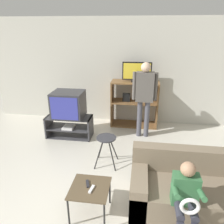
{
  "coord_description": "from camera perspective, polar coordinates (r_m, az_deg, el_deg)",
  "views": [
    {
      "loc": [
        0.75,
        -1.57,
        2.35
      ],
      "look_at": [
        0.23,
        2.12,
        0.9
      ],
      "focal_mm": 35.0,
      "sensor_mm": 36.0,
      "label": 1
    }
  ],
  "objects": [
    {
      "name": "tv_stand",
      "position": [
        5.08,
        -11.04,
        -3.78
      ],
      "size": [
        1.02,
        0.45,
        0.48
      ],
      "color": "#38383D",
      "rests_on": "ground_plane"
    },
    {
      "name": "media_shelf",
      "position": [
        5.46,
        5.86,
        2.23
      ],
      "size": [
        1.15,
        0.46,
        1.14
      ],
      "color": "brown",
      "rests_on": "ground_plane"
    },
    {
      "name": "snack_table",
      "position": [
        3.01,
        -5.78,
        -19.68
      ],
      "size": [
        0.5,
        0.5,
        0.43
      ],
      "color": "brown",
      "rests_on": "ground_plane"
    },
    {
      "name": "remote_control_black",
      "position": [
        3.02,
        -6.4,
        -18.1
      ],
      "size": [
        0.08,
        0.15,
        0.02
      ],
      "primitive_type": "cube",
      "rotation": [
        0.0,
        0.0,
        0.34
      ],
      "color": "#232328",
      "rests_on": "snack_table"
    },
    {
      "name": "television_flat",
      "position": [
        5.26,
        6.51,
        10.23
      ],
      "size": [
        0.69,
        0.2,
        0.46
      ],
      "color": "black",
      "rests_on": "media_shelf"
    },
    {
      "name": "wall_back",
      "position": [
        5.61,
        0.19,
        10.46
      ],
      "size": [
        6.4,
        0.06,
        2.6
      ],
      "color": "beige",
      "rests_on": "ground_plane"
    },
    {
      "name": "person_seated_child",
      "position": [
        2.77,
        18.74,
        -20.17
      ],
      "size": [
        0.33,
        0.43,
        0.97
      ],
      "color": "#2D2D38",
      "rests_on": "ground_plane"
    },
    {
      "name": "couch",
      "position": [
        3.37,
        22.02,
        -18.62
      ],
      "size": [
        1.88,
        0.81,
        0.78
      ],
      "color": "#756651",
      "rests_on": "ground_plane"
    },
    {
      "name": "person_standing_adult",
      "position": [
        4.77,
        8.49,
        4.9
      ],
      "size": [
        0.53,
        0.2,
        1.68
      ],
      "color": "#4C4C56",
      "rests_on": "ground_plane"
    },
    {
      "name": "television_main",
      "position": [
        4.89,
        -11.32,
        1.94
      ],
      "size": [
        0.67,
        0.57,
        0.57
      ],
      "color": "#2D2D33",
      "rests_on": "tv_stand"
    },
    {
      "name": "remote_control_white",
      "position": [
        2.94,
        -5.37,
        -19.42
      ],
      "size": [
        0.06,
        0.15,
        0.02
      ],
      "primitive_type": "cube",
      "rotation": [
        0.0,
        0.0,
        -0.18
      ],
      "color": "silver",
      "rests_on": "snack_table"
    },
    {
      "name": "folding_stool",
      "position": [
        3.9,
        -1.5,
        -7.87
      ],
      "size": [
        0.4,
        0.39,
        0.56
      ],
      "color": "black",
      "rests_on": "ground_plane"
    }
  ]
}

